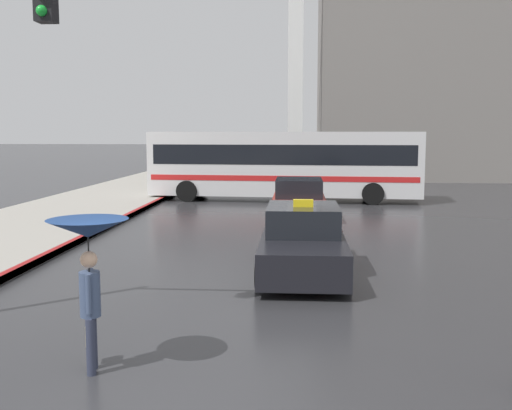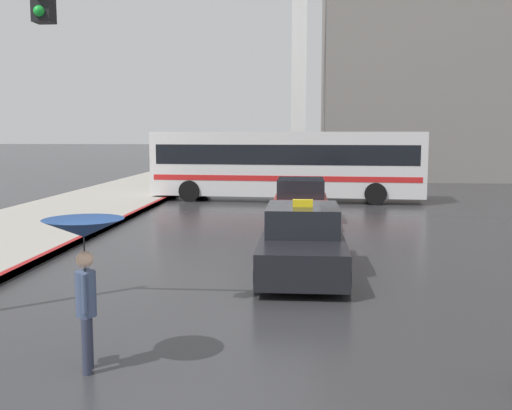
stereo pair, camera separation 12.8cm
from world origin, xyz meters
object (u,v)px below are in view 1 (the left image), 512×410
object	(u,v)px
city_bus	(284,162)
sedan_red	(299,203)
monument_cross	(296,0)
taxi	(303,243)
pedestrian_with_umbrella	(88,248)

from	to	relation	value
city_bus	sedan_red	bearing A→B (deg)	-170.06
sedan_red	monument_cross	distance (m)	19.61
taxi	sedan_red	xyz separation A→B (m)	(-0.08, 7.51, 0.01)
taxi	pedestrian_with_umbrella	size ratio (longest dim) A/B	2.30
pedestrian_with_umbrella	monument_cross	xyz separation A→B (m)	(2.47, 29.95, 9.39)
pedestrian_with_umbrella	sedan_red	bearing A→B (deg)	-24.90
city_bus	monument_cross	distance (m)	13.52
city_bus	pedestrian_with_umbrella	size ratio (longest dim) A/B	6.13
taxi	city_bus	world-z (taller)	city_bus
taxi	pedestrian_with_umbrella	world-z (taller)	pedestrian_with_umbrella
taxi	city_bus	distance (m)	14.40
sedan_red	pedestrian_with_umbrella	distance (m)	13.61
monument_cross	pedestrian_with_umbrella	bearing A→B (deg)	-94.72
taxi	sedan_red	distance (m)	7.51
pedestrian_with_umbrella	monument_cross	size ratio (longest dim) A/B	0.10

